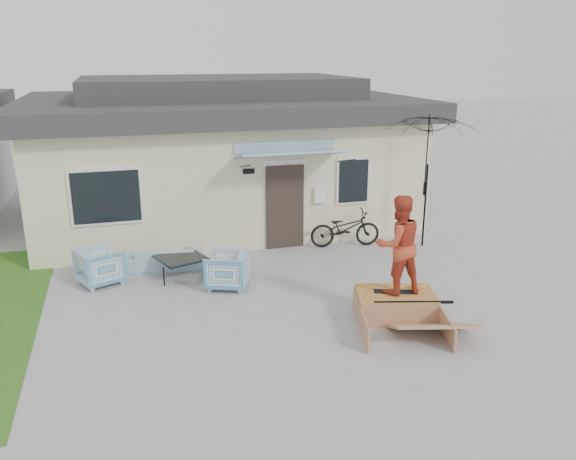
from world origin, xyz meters
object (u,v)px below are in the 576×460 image
object	(u,v)px
coffee_table	(182,267)
skateboard	(396,291)
bicycle	(345,225)
patio_umbrella	(427,178)
armchair_right	(227,268)
loveseat	(165,254)
armchair_left	(100,264)
skate_ramp	(395,305)
skater	(398,243)

from	to	relation	value
coffee_table	skateboard	world-z (taller)	skateboard
bicycle	patio_umbrella	world-z (taller)	patio_umbrella
armchair_right	bicycle	bearing A→B (deg)	140.07
loveseat	armchair_left	bearing A→B (deg)	29.06
loveseat	skate_ramp	world-z (taller)	loveseat
bicycle	skate_ramp	bearing A→B (deg)	178.72
patio_umbrella	skate_ramp	size ratio (longest dim) A/B	1.41
coffee_table	patio_umbrella	world-z (taller)	patio_umbrella
armchair_right	skateboard	bearing A→B (deg)	72.49
patio_umbrella	armchair_left	bearing A→B (deg)	-177.46
bicycle	skateboard	size ratio (longest dim) A/B	2.22
coffee_table	bicycle	xyz separation A→B (m)	(4.21, 0.96, 0.34)
bicycle	skater	xyz separation A→B (m)	(-0.61, -4.06, 0.87)
patio_umbrella	skater	bearing A→B (deg)	-125.53
loveseat	coffee_table	size ratio (longest dim) A/B	1.81
loveseat	skater	world-z (taller)	skater
loveseat	armchair_left	size ratio (longest dim) A/B	1.95
bicycle	skate_ramp	xyz separation A→B (m)	(-0.62, -4.11, -0.33)
coffee_table	patio_umbrella	bearing A→B (deg)	4.17
skateboard	patio_umbrella	bearing A→B (deg)	74.86
patio_umbrella	skateboard	bearing A→B (deg)	-125.53
armchair_left	skate_ramp	distance (m)	6.20
skateboard	bicycle	bearing A→B (deg)	101.81
armchair_right	bicycle	xyz separation A→B (m)	(3.36, 1.81, 0.15)
skate_ramp	skateboard	xyz separation A→B (m)	(0.01, 0.05, 0.26)
skate_ramp	skater	xyz separation A→B (m)	(0.01, 0.05, 1.20)
patio_umbrella	skateboard	xyz separation A→B (m)	(-2.53, -3.55, -1.25)
armchair_left	patio_umbrella	distance (m)	7.94
bicycle	armchair_right	bearing A→B (deg)	125.67
armchair_left	coffee_table	xyz separation A→B (m)	(1.69, -0.10, -0.20)
armchair_left	coffee_table	size ratio (longest dim) A/B	0.93
coffee_table	skater	distance (m)	4.90
armchair_left	bicycle	size ratio (longest dim) A/B	0.49
loveseat	skateboard	world-z (taller)	loveseat
armchair_right	skateboard	distance (m)	3.56
armchair_right	coffee_table	size ratio (longest dim) A/B	0.90
bicycle	loveseat	bearing A→B (deg)	101.41
armchair_left	skater	bearing A→B (deg)	-144.70
loveseat	patio_umbrella	bearing A→B (deg)	-173.85
skater	coffee_table	bearing A→B (deg)	-41.80
coffee_table	skateboard	bearing A→B (deg)	-40.77
patio_umbrella	skateboard	distance (m)	4.54
bicycle	patio_umbrella	size ratio (longest dim) A/B	0.67
armchair_left	skate_ramp	world-z (taller)	armchair_left
bicycle	skateboard	bearing A→B (deg)	178.79
armchair_left	skater	world-z (taller)	skater
coffee_table	armchair_left	bearing A→B (deg)	176.62
armchair_left	bicycle	xyz separation A→B (m)	(5.90, 0.86, 0.14)
armchair_right	loveseat	bearing A→B (deg)	-120.95
patio_umbrella	skate_ramp	bearing A→B (deg)	-125.31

